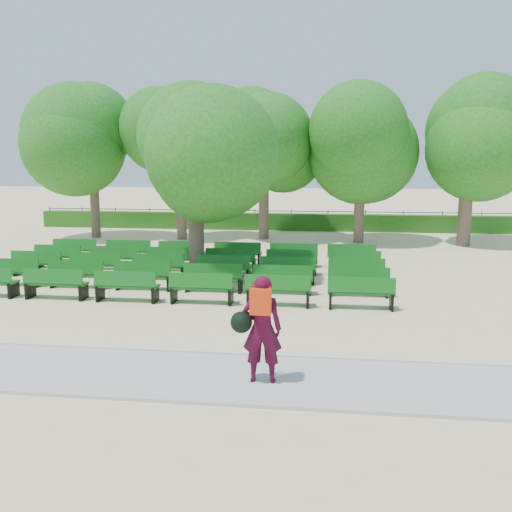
% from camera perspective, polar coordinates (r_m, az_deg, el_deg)
% --- Properties ---
extents(ground, '(120.00, 120.00, 0.00)m').
position_cam_1_polar(ground, '(17.37, -3.10, -2.95)').
color(ground, beige).
extents(paving, '(30.00, 2.20, 0.06)m').
position_cam_1_polar(paving, '(10.47, -10.67, -11.52)').
color(paving, '#B0B0AB').
rests_on(paving, ground).
extents(curb, '(30.00, 0.12, 0.10)m').
position_cam_1_polar(curb, '(11.50, -8.88, -9.42)').
color(curb, silver).
rests_on(curb, ground).
extents(hedge, '(26.00, 0.70, 0.90)m').
position_cam_1_polar(hedge, '(31.00, 1.63, 3.46)').
color(hedge, '#225B17').
rests_on(hedge, ground).
extents(fence, '(26.00, 0.10, 1.02)m').
position_cam_1_polar(fence, '(31.45, 1.70, 2.72)').
color(fence, black).
rests_on(fence, ground).
extents(tree_line, '(21.80, 6.80, 7.04)m').
position_cam_1_polar(tree_line, '(27.11, 0.77, 1.61)').
color(tree_line, '#25701E').
rests_on(tree_line, ground).
extents(bench_array, '(1.72, 0.61, 1.07)m').
position_cam_1_polar(bench_array, '(18.19, -6.49, -2.15)').
color(bench_array, '#105E16').
rests_on(bench_array, ground).
extents(tree_among, '(4.34, 4.34, 5.88)m').
position_cam_1_polar(tree_among, '(18.02, -6.13, 9.95)').
color(tree_among, brown).
rests_on(tree_among, ground).
extents(person, '(0.87, 0.53, 1.84)m').
position_cam_1_polar(person, '(9.59, 0.44, -7.15)').
color(person, '#40091F').
rests_on(person, ground).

